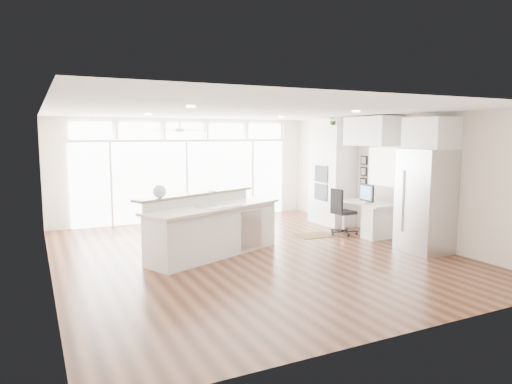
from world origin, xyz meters
name	(u,v)px	position (x,y,z in m)	size (l,w,h in m)	color
floor	(251,254)	(0.00, 0.00, -0.01)	(7.00, 8.00, 0.02)	#3C1E12
ceiling	(250,111)	(0.00, 0.00, 2.70)	(7.00, 8.00, 0.02)	white
wall_back	(186,170)	(0.00, 4.00, 1.35)	(7.00, 0.04, 2.70)	white
wall_front	(407,218)	(0.00, -4.00, 1.35)	(7.00, 0.04, 2.70)	white
wall_left	(47,195)	(-3.50, 0.00, 1.35)	(0.04, 8.00, 2.70)	white
wall_right	(392,177)	(3.50, 0.00, 1.35)	(0.04, 8.00, 2.70)	white
glass_wall	(186,181)	(0.00, 3.94, 1.05)	(5.80, 0.06, 2.08)	white
transom_row	(185,131)	(0.00, 3.94, 2.38)	(5.90, 0.06, 0.40)	white
desk_window	(382,167)	(3.46, 0.30, 1.55)	(0.04, 0.85, 0.85)	white
ceiling_fan	(180,126)	(-0.50, 2.80, 2.48)	(1.16, 1.16, 0.32)	white
recessed_lights	(246,113)	(0.00, 0.20, 2.68)	(3.40, 3.00, 0.02)	beige
oven_cabinet	(332,175)	(3.17, 1.80, 1.25)	(0.64, 1.20, 2.50)	white
desk_nook	(369,219)	(3.13, 0.30, 0.38)	(0.72, 1.30, 0.76)	white
upper_cabinets	(373,131)	(3.17, 0.30, 2.35)	(0.64, 1.30, 0.64)	white
refrigerator	(426,201)	(3.11, -1.35, 1.00)	(0.76, 0.90, 2.00)	#B8B7BC
fridge_cabinet	(431,133)	(3.17, -1.35, 2.30)	(0.64, 0.90, 0.60)	white
framed_photos	(364,171)	(3.46, 0.92, 1.40)	(0.06, 0.22, 0.80)	black
kitchen_island	(214,225)	(-0.65, 0.23, 0.58)	(2.91, 1.10, 1.16)	white
rug	(314,235)	(1.98, 0.79, 0.01)	(0.80, 0.58, 0.01)	#362311
office_chair	(344,212)	(2.65, 0.60, 0.53)	(0.55, 0.50, 1.05)	black
fishbowl	(160,191)	(-1.68, 0.22, 1.28)	(0.24, 0.24, 0.24)	white
monitor	(367,193)	(3.05, 0.30, 0.98)	(0.09, 0.52, 0.43)	black
keyboard	(361,202)	(2.88, 0.30, 0.77)	(0.13, 0.34, 0.02)	white
potted_plant	(333,121)	(3.17, 1.80, 2.61)	(0.25, 0.27, 0.21)	#335E28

